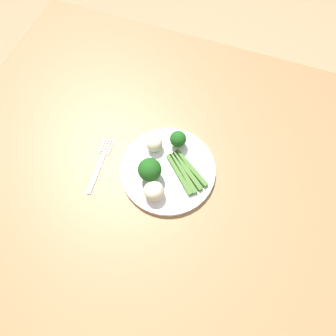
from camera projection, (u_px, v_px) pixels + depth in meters
name	position (u px, v px, depth m)	size (l,w,h in m)	color
ground_plane	(180.00, 238.00, 1.47)	(6.00, 6.00, 0.02)	tan
dining_table	(188.00, 193.00, 0.88)	(1.38, 1.00, 0.73)	#9E754C
plate	(168.00, 170.00, 0.80)	(0.25, 0.25, 0.01)	white
asparagus_bundle	(185.00, 172.00, 0.78)	(0.13, 0.12, 0.01)	#47752D
broccoli_near_center	(178.00, 139.00, 0.80)	(0.04, 0.04, 0.05)	#4C7F2B
broccoli_outer_edge	(150.00, 170.00, 0.75)	(0.06, 0.06, 0.07)	#4C7F2B
cauliflower_right	(154.00, 144.00, 0.80)	(0.04, 0.04, 0.04)	beige
cauliflower_left	(154.00, 191.00, 0.74)	(0.05, 0.05, 0.05)	white
fork	(100.00, 165.00, 0.81)	(0.03, 0.17, 0.00)	silver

